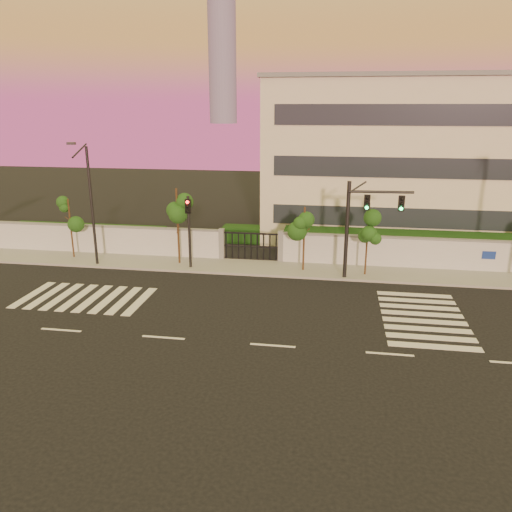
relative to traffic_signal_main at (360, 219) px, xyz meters
name	(u,v)px	position (x,y,z in m)	size (l,w,h in m)	color
ground	(273,346)	(-3.93, -9.35, -3.76)	(120.00, 120.00, 0.00)	black
sidewalk	(293,270)	(-3.93, 1.15, -3.68)	(60.00, 3.00, 0.15)	gray
perimeter_wall	(297,248)	(-3.83, 2.65, -2.69)	(60.00, 0.36, 2.20)	#B4B6BB
hedge_row	(315,242)	(-2.77, 5.38, -2.94)	(41.00, 4.25, 1.80)	black
institutional_building	(421,157)	(5.07, 12.63, 2.40)	(24.40, 12.40, 12.25)	beige
distant_skyscraper	(221,9)	(-68.93, 270.65, 58.23)	(16.00, 16.00, 118.00)	slate
road_markings	(251,310)	(-5.51, -5.60, -3.75)	(57.00, 7.62, 0.02)	silver
street_tree_b	(70,215)	(-19.01, 1.34, -0.69)	(1.38, 1.09, 4.17)	#382314
street_tree_c	(178,209)	(-11.44, 1.15, -0.01)	(1.58, 1.26, 5.09)	#382314
street_tree_d	(305,224)	(-3.29, 1.02, -0.68)	(1.52, 1.21, 4.17)	#382314
street_tree_e	(369,223)	(0.52, 0.74, -0.40)	(1.38, 1.10, 4.57)	#382314
traffic_signal_main	(360,219)	(0.00, 0.00, 0.00)	(3.76, 0.45, 5.95)	black
traffic_signal_secondary	(189,224)	(-10.50, 0.41, -0.75)	(0.37, 0.35, 4.74)	black
streetlight_west	(90,201)	(-16.76, -0.01, 0.60)	(0.48, 1.94, 8.06)	black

